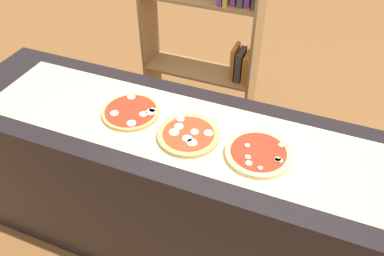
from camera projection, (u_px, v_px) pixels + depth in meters
The scene contains 7 objects.
ground_plane at pixel (192, 243), 2.41m from camera, with size 12.00×12.00×0.00m, color brown.
counter at pixel (192, 196), 2.10m from camera, with size 2.52×0.67×0.95m, color black.
parchment_paper at pixel (192, 131), 1.78m from camera, with size 2.09×0.48×0.00m, color beige.
pizza_mozzarella_0 at pixel (131, 112), 1.87m from camera, with size 0.28×0.28×0.03m.
pizza_mozzarella_1 at pixel (188, 135), 1.75m from camera, with size 0.28×0.28×0.03m.
pizza_mushroom_2 at pixel (258, 153), 1.66m from camera, with size 0.29×0.29×0.03m.
bookshelf at pixel (213, 47), 2.70m from camera, with size 0.82×0.27×1.69m.
Camera 1 is at (0.49, -1.23, 2.14)m, focal length 35.93 mm.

